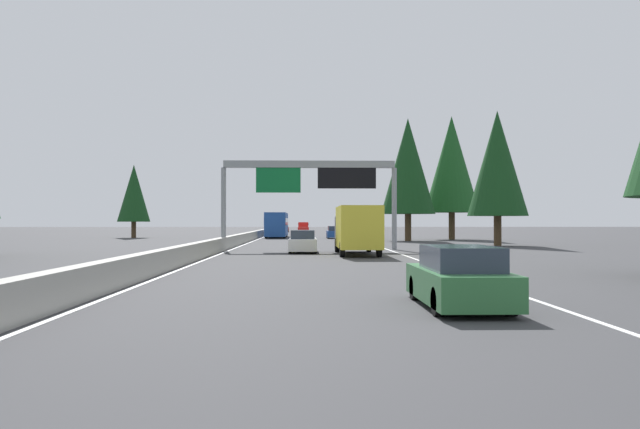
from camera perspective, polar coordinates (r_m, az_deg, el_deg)
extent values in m
plane|color=#38383A|center=(62.29, -6.51, -2.50)|extent=(320.00, 320.00, 0.00)
cube|color=#9E9B93|center=(82.23, -5.47, -1.73)|extent=(180.00, 0.56, 0.90)
cube|color=silver|center=(72.28, 3.35, -2.24)|extent=(160.00, 0.16, 0.01)
cube|color=silver|center=(72.23, -5.60, -2.24)|extent=(160.00, 0.16, 0.01)
cylinder|color=gray|center=(45.32, -8.81, 0.53)|extent=(0.36, 0.36, 5.91)
cylinder|color=gray|center=(45.40, 6.80, 0.52)|extent=(0.36, 0.36, 5.91)
cube|color=gray|center=(45.12, -0.99, 4.61)|extent=(0.50, 12.32, 0.50)
cube|color=#0C602D|center=(44.92, -3.83, 3.22)|extent=(0.12, 3.20, 1.90)
cube|color=black|center=(44.99, 2.47, 3.34)|extent=(0.16, 4.20, 1.50)
cube|color=#2D6B38|center=(15.37, 12.54, -6.31)|extent=(4.40, 1.80, 0.76)
cube|color=#2D3847|center=(15.10, 12.74, -3.90)|extent=(2.46, 1.51, 0.56)
cylinder|color=black|center=(16.59, 8.70, -6.62)|extent=(0.64, 0.22, 0.64)
cylinder|color=black|center=(16.94, 14.00, -6.49)|extent=(0.64, 0.22, 0.64)
cylinder|color=black|center=(13.85, 10.76, -7.82)|extent=(0.64, 0.22, 0.64)
cylinder|color=black|center=(14.26, 17.03, -7.59)|extent=(0.64, 0.22, 0.64)
cube|color=gold|center=(37.57, 3.50, -1.16)|extent=(6.12, 2.40, 2.50)
cube|color=slate|center=(41.81, 3.00, -1.51)|extent=(2.38, 2.30, 1.90)
cylinder|color=black|center=(41.59, 1.57, -2.83)|extent=(0.90, 0.28, 0.90)
cylinder|color=black|center=(41.76, 4.48, -2.82)|extent=(0.90, 0.28, 0.90)
cylinder|color=black|center=(35.83, 2.04, -3.19)|extent=(0.90, 0.28, 0.90)
cylinder|color=black|center=(36.02, 5.42, -3.17)|extent=(0.90, 0.28, 0.90)
cube|color=#1E4793|center=(74.63, 1.32, -1.79)|extent=(4.40, 1.80, 0.76)
cube|color=#2D3847|center=(74.39, 1.33, -1.28)|extent=(2.46, 1.51, 0.56)
cylinder|color=black|center=(76.00, 0.68, -1.92)|extent=(0.64, 0.22, 0.64)
cylinder|color=black|center=(76.08, 1.87, -1.92)|extent=(0.64, 0.22, 0.64)
cylinder|color=black|center=(73.19, 0.76, -1.97)|extent=(0.64, 0.22, 0.64)
cylinder|color=black|center=(73.27, 1.99, -1.97)|extent=(0.64, 0.22, 0.64)
cube|color=#1E4793|center=(78.88, -3.97, -0.91)|extent=(11.50, 2.50, 2.90)
cube|color=#2D3847|center=(78.88, -3.97, -0.64)|extent=(11.04, 2.55, 0.84)
cylinder|color=black|center=(82.97, -4.60, -1.69)|extent=(1.00, 0.30, 1.00)
cylinder|color=black|center=(82.88, -3.08, -1.69)|extent=(1.00, 0.30, 1.00)
cylinder|color=black|center=(74.94, -4.95, -1.80)|extent=(1.00, 0.30, 1.00)
cylinder|color=black|center=(74.83, -3.26, -1.80)|extent=(1.00, 0.30, 1.00)
cube|color=white|center=(40.97, -1.60, -2.75)|extent=(4.40, 1.80, 0.76)
cube|color=#2D3847|center=(40.73, -1.60, -1.84)|extent=(2.46, 1.51, 0.56)
cylinder|color=black|center=(42.39, -2.66, -2.96)|extent=(0.64, 0.22, 0.64)
cylinder|color=black|center=(42.39, -0.52, -2.96)|extent=(0.64, 0.22, 0.64)
cylinder|color=black|center=(39.58, -2.75, -3.13)|extent=(0.64, 0.22, 0.64)
cylinder|color=black|center=(39.57, -0.46, -3.13)|extent=(0.64, 0.22, 0.64)
cube|color=red|center=(115.01, -1.53, -1.33)|extent=(5.60, 2.00, 0.70)
cube|color=red|center=(116.01, -1.53, -0.93)|extent=(2.24, 1.84, 0.90)
cube|color=#2D3847|center=(116.01, -1.53, -0.89)|extent=(2.02, 1.92, 0.41)
cylinder|color=black|center=(116.87, -1.95, -1.42)|extent=(0.80, 0.28, 0.80)
cylinder|color=black|center=(116.86, -1.11, -1.42)|extent=(0.80, 0.28, 0.80)
cylinder|color=black|center=(113.17, -1.97, -1.45)|extent=(0.80, 0.28, 0.80)
cylinder|color=black|center=(113.17, -1.10, -1.45)|extent=(0.80, 0.28, 0.80)
cube|color=slate|center=(98.55, -3.70, -1.24)|extent=(5.00, 1.95, 1.44)
cube|color=#2D3847|center=(96.25, -3.75, -1.11)|extent=(0.08, 1.48, 0.56)
cylinder|color=black|center=(100.30, -4.15, -1.59)|extent=(0.70, 0.24, 0.70)
cylinder|color=black|center=(100.23, -3.17, -1.59)|extent=(0.70, 0.24, 0.70)
cylinder|color=black|center=(96.90, -4.24, -1.62)|extent=(0.70, 0.24, 0.70)
cylinder|color=black|center=(96.83, -3.23, -1.62)|extent=(0.70, 0.24, 0.70)
cube|color=maroon|center=(118.67, -3.31, -1.35)|extent=(4.40, 1.80, 0.76)
cube|color=#2D3847|center=(118.44, -3.32, -1.03)|extent=(2.46, 1.51, 0.56)
cylinder|color=black|center=(120.11, -3.67, -1.44)|extent=(0.64, 0.22, 0.64)
cylinder|color=black|center=(120.05, -2.91, -1.44)|extent=(0.64, 0.22, 0.64)
cylinder|color=black|center=(117.29, -3.72, -1.46)|extent=(0.64, 0.22, 0.64)
cylinder|color=black|center=(117.24, -2.95, -1.46)|extent=(0.64, 0.22, 0.64)
cylinder|color=#4C3823|center=(54.39, 15.92, -1.44)|extent=(0.63, 0.63, 2.50)
cone|color=#143D19|center=(54.60, 15.90, 4.53)|extent=(5.00, 5.00, 8.86)
cylinder|color=#4C3823|center=(65.54, 8.05, -1.17)|extent=(0.67, 0.67, 2.82)
cone|color=#143D19|center=(65.79, 8.04, 4.41)|extent=(5.63, 5.63, 9.99)
cylinder|color=#4C3823|center=(71.25, 11.95, -1.03)|extent=(0.69, 0.69, 3.05)
cone|color=#194C1E|center=(71.53, 11.94, 4.52)|extent=(6.09, 6.09, 10.80)
cylinder|color=#4C3823|center=(80.38, -16.66, -1.34)|extent=(0.58, 0.58, 1.99)
cone|color=#143D19|center=(80.45, -16.65, 1.88)|extent=(3.98, 3.98, 7.06)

